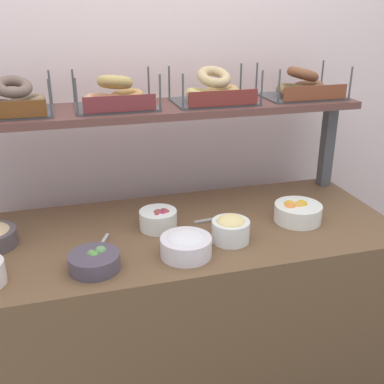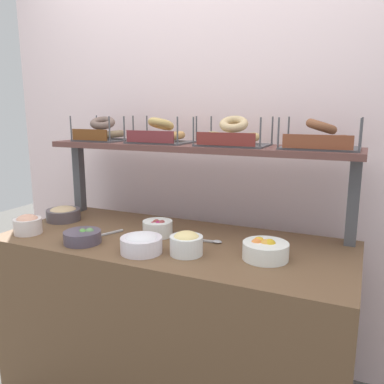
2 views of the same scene
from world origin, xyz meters
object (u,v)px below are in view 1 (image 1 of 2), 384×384
at_px(serving_spoon_near_plate, 98,250).
at_px(bagel_basket_cinnamon_raisin, 302,87).
at_px(bowl_cream_cheese, 186,244).
at_px(bowl_egg_salad, 231,228).
at_px(bagel_basket_sesame, 115,96).
at_px(bowl_veggie_mix, 95,261).
at_px(serving_spoon_by_edge, 222,217).
at_px(bagel_basket_plain, 214,91).
at_px(bagel_basket_poppy, 14,101).
at_px(bowl_beet_salad, 159,219).
at_px(bowl_fruit_salad, 297,212).

xyz_separation_m(serving_spoon_near_plate, bagel_basket_cinnamon_raisin, (0.95, 0.36, 0.47)).
bearing_deg(bowl_cream_cheese, serving_spoon_near_plate, 159.47).
height_order(bowl_egg_salad, bagel_basket_sesame, bagel_basket_sesame).
xyz_separation_m(bowl_veggie_mix, bowl_cream_cheese, (0.31, 0.00, 0.01)).
xyz_separation_m(serving_spoon_by_edge, bagel_basket_plain, (0.03, 0.22, 0.47)).
relative_size(bowl_veggie_mix, serving_spoon_by_edge, 0.94).
bearing_deg(bagel_basket_poppy, serving_spoon_by_edge, -16.99).
bearing_deg(bowl_beet_salad, bowl_egg_salad, -36.14).
bearing_deg(bowl_egg_salad, serving_spoon_near_plate, 173.94).
height_order(bowl_cream_cheese, serving_spoon_by_edge, bowl_cream_cheese).
bearing_deg(bowl_veggie_mix, bagel_basket_poppy, 114.87).
bearing_deg(bowl_egg_salad, bagel_basket_sesame, 129.79).
height_order(bagel_basket_plain, bagel_basket_cinnamon_raisin, bagel_basket_plain).
height_order(bowl_egg_salad, bowl_veggie_mix, bowl_egg_salad).
height_order(serving_spoon_near_plate, bagel_basket_plain, bagel_basket_plain).
distance_m(bowl_cream_cheese, serving_spoon_near_plate, 0.32).
xyz_separation_m(bowl_fruit_salad, bowl_beet_salad, (-0.55, 0.08, 0.00)).
bearing_deg(bagel_basket_cinnamon_raisin, bowl_cream_cheese, -144.06).
bearing_deg(bagel_basket_poppy, bagel_basket_plain, -0.31).
relative_size(bowl_veggie_mix, bowl_beet_salad, 1.17).
relative_size(serving_spoon_by_edge, bagel_basket_plain, 0.54).
xyz_separation_m(bowl_fruit_salad, bagel_basket_cinnamon_raisin, (0.15, 0.33, 0.44)).
relative_size(bowl_egg_salad, serving_spoon_near_plate, 0.85).
relative_size(bowl_veggie_mix, bagel_basket_poppy, 0.61).
distance_m(bowl_egg_salad, bowl_cream_cheese, 0.19).
relative_size(serving_spoon_near_plate, serving_spoon_by_edge, 0.91).
xyz_separation_m(serving_spoon_near_plate, bagel_basket_plain, (0.54, 0.36, 0.47)).
bearing_deg(bagel_basket_plain, bagel_basket_cinnamon_raisin, 0.99).
bearing_deg(serving_spoon_by_edge, bowl_veggie_mix, -155.19).
xyz_separation_m(bowl_fruit_salad, serving_spoon_near_plate, (-0.80, -0.04, -0.03)).
height_order(bowl_cream_cheese, bagel_basket_poppy, bagel_basket_poppy).
bearing_deg(bowl_veggie_mix, bagel_basket_cinnamon_raisin, 26.25).
distance_m(bowl_fruit_salad, bagel_basket_poppy, 1.17).
xyz_separation_m(bowl_fruit_salad, bagel_basket_poppy, (-1.03, 0.32, 0.44)).
distance_m(bowl_cream_cheese, bagel_basket_sesame, 0.66).
distance_m(bowl_veggie_mix, bagel_basket_poppy, 0.69).
xyz_separation_m(bowl_fruit_salad, bagel_basket_sesame, (-0.66, 0.33, 0.44)).
height_order(bowl_cream_cheese, bagel_basket_sesame, bagel_basket_sesame).
relative_size(bowl_beet_salad, bowl_cream_cheese, 0.81).
relative_size(bowl_veggie_mix, bagel_basket_cinnamon_raisin, 0.50).
relative_size(bowl_fruit_salad, bagel_basket_plain, 0.56).
bearing_deg(bagel_basket_poppy, bowl_egg_salad, -29.80).
bearing_deg(bowl_fruit_salad, bagel_basket_plain, 128.60).
relative_size(bowl_cream_cheese, bagel_basket_cinnamon_raisin, 0.53).
bearing_deg(bagel_basket_sesame, bowl_beet_salad, -65.55).
distance_m(bowl_veggie_mix, bagel_basket_cinnamon_raisin, 1.17).
relative_size(bowl_egg_salad, serving_spoon_by_edge, 0.77).
distance_m(bagel_basket_sesame, bagel_basket_plain, 0.40).
distance_m(bowl_fruit_salad, serving_spoon_by_edge, 0.30).
bearing_deg(bagel_basket_poppy, bowl_cream_cheese, -41.45).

